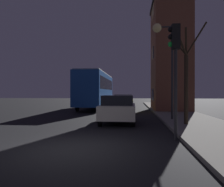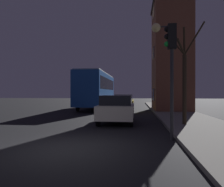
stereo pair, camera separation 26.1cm
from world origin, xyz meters
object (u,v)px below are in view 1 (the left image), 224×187
at_px(streetlamp, 163,45).
at_px(bare_tree, 186,78).
at_px(car_near_lane, 118,109).
at_px(traffic_light, 175,57).
at_px(car_mid_lane, 124,103).
at_px(bus, 96,88).

height_order(streetlamp, bare_tree, streetlamp).
bearing_deg(bare_tree, car_near_lane, 162.48).
bearing_deg(traffic_light, car_near_lane, 119.30).
distance_m(car_near_lane, car_mid_lane, 7.56).
bearing_deg(bare_tree, bus, 118.46).
relative_size(bare_tree, car_mid_lane, 1.01).
xyz_separation_m(bare_tree, car_mid_lane, (-3.50, 8.66, -1.64)).
bearing_deg(car_mid_lane, streetlamp, -67.68).
distance_m(traffic_light, car_near_lane, 5.28).
xyz_separation_m(streetlamp, car_near_lane, (-2.64, -1.06, -3.74)).
xyz_separation_m(streetlamp, car_mid_lane, (-2.67, 6.50, -3.75)).
distance_m(streetlamp, traffic_light, 5.47).
relative_size(car_near_lane, car_mid_lane, 0.80).
distance_m(traffic_light, bare_tree, 3.34).
xyz_separation_m(traffic_light, bare_tree, (1.13, 3.09, -0.56)).
height_order(bus, car_near_lane, bus).
distance_m(streetlamp, bare_tree, 3.12).
bearing_deg(traffic_light, streetlamp, 86.78).
xyz_separation_m(bare_tree, car_near_lane, (-3.48, 1.10, -1.64)).
height_order(car_near_lane, car_mid_lane, car_near_lane).
bearing_deg(streetlamp, traffic_light, -93.22).
bearing_deg(car_near_lane, bus, 105.85).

